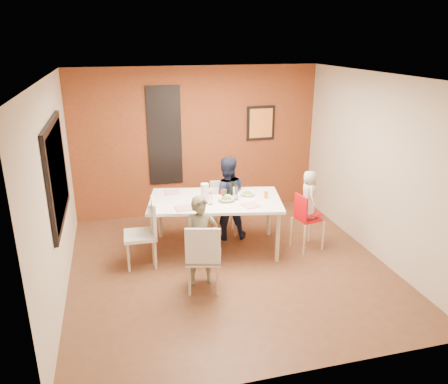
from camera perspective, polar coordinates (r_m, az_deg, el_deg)
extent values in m
plane|color=brown|center=(6.48, 0.67, -9.65)|extent=(4.50, 4.50, 0.00)
cube|color=white|center=(5.67, 0.78, 14.87)|extent=(4.50, 4.50, 0.02)
cube|color=beige|center=(8.06, -3.48, 6.54)|extent=(4.50, 0.02, 2.70)
cube|color=beige|center=(3.98, 9.29, -7.93)|extent=(4.50, 0.02, 2.70)
cube|color=beige|center=(5.80, -21.26, -0.04)|extent=(0.02, 4.50, 2.70)
cube|color=beige|center=(6.86, 19.22, 3.12)|extent=(0.02, 4.50, 2.70)
cube|color=maroon|center=(8.04, -3.45, 6.51)|extent=(4.50, 0.02, 2.70)
cube|color=black|center=(5.93, -21.01, 2.44)|extent=(0.05, 1.70, 1.30)
cube|color=black|center=(5.93, -20.87, 2.45)|extent=(0.02, 1.55, 1.15)
cube|color=silver|center=(7.90, -7.76, 7.25)|extent=(0.55, 0.03, 1.70)
cube|color=black|center=(7.90, -7.76, 7.24)|extent=(0.60, 0.03, 1.76)
cube|color=black|center=(8.26, 4.82, 8.97)|extent=(0.54, 0.03, 0.64)
cube|color=orange|center=(8.25, 4.86, 8.95)|extent=(0.44, 0.01, 0.54)
cube|color=white|center=(6.67, -1.17, -1.13)|extent=(2.18, 1.49, 0.04)
cylinder|color=#C0AE8F|center=(6.45, -9.16, -6.15)|extent=(0.07, 0.07, 0.79)
cylinder|color=#C0AE8F|center=(7.29, -8.38, -2.98)|extent=(0.07, 0.07, 0.79)
cylinder|color=#C0AE8F|center=(6.49, 7.03, -5.88)|extent=(0.07, 0.07, 0.79)
cylinder|color=#C0AE8F|center=(7.33, 5.88, -2.76)|extent=(0.07, 0.07, 0.79)
cube|color=beige|center=(5.76, -2.65, -8.54)|extent=(0.54, 0.54, 0.05)
cube|color=beige|center=(5.47, -2.78, -7.21)|extent=(0.44, 0.15, 0.50)
cylinder|color=tan|center=(6.03, -0.79, -9.70)|extent=(0.04, 0.04, 0.44)
cylinder|color=tan|center=(5.72, -0.84, -11.49)|extent=(0.04, 0.04, 0.44)
cylinder|color=tan|center=(6.04, -4.29, -9.68)|extent=(0.04, 0.04, 0.44)
cylinder|color=tan|center=(5.73, -4.54, -11.46)|extent=(0.04, 0.04, 0.44)
cube|color=white|center=(7.34, -0.01, -2.38)|extent=(0.44, 0.44, 0.05)
cube|color=white|center=(7.43, -0.27, -0.19)|extent=(0.41, 0.07, 0.46)
cylinder|color=tan|center=(7.25, -1.08, -4.55)|extent=(0.03, 0.03, 0.40)
cylinder|color=tan|center=(7.55, -1.49, -3.52)|extent=(0.03, 0.03, 0.40)
cylinder|color=tan|center=(7.31, 1.52, -4.35)|extent=(0.03, 0.03, 0.40)
cylinder|color=tan|center=(7.61, 1.00, -3.34)|extent=(0.03, 0.03, 0.40)
cube|color=silver|center=(6.43, -10.88, -5.56)|extent=(0.47, 0.47, 0.05)
cube|color=silver|center=(6.34, -9.14, -3.28)|extent=(0.06, 0.46, 0.52)
cylinder|color=#CBB197|center=(6.71, -12.43, -6.90)|extent=(0.04, 0.04, 0.45)
cylinder|color=#CBB197|center=(6.71, -9.20, -6.66)|extent=(0.04, 0.04, 0.45)
cylinder|color=#CBB197|center=(6.37, -12.38, -8.39)|extent=(0.04, 0.04, 0.45)
cylinder|color=#CBB197|center=(6.38, -8.97, -8.13)|extent=(0.04, 0.04, 0.45)
cube|color=red|center=(6.91, 10.92, -3.37)|extent=(0.37, 0.37, 0.05)
cube|color=red|center=(6.75, 10.00, -1.95)|extent=(0.09, 0.32, 0.37)
cube|color=red|center=(6.88, 10.96, -2.69)|extent=(0.37, 0.37, 0.02)
cylinder|color=beige|center=(6.99, 12.81, -5.63)|extent=(0.03, 0.03, 0.49)
cylinder|color=beige|center=(6.79, 10.44, -6.24)|extent=(0.03, 0.03, 0.49)
cylinder|color=beige|center=(7.24, 11.09, -4.59)|extent=(0.03, 0.03, 0.49)
cylinder|color=beige|center=(7.05, 8.76, -5.13)|extent=(0.03, 0.03, 0.49)
imported|color=brown|center=(5.83, -3.00, -6.38)|extent=(0.46, 0.31, 1.24)
imported|color=black|center=(7.10, 0.31, -0.79)|extent=(0.72, 0.58, 1.39)
imported|color=beige|center=(6.76, 10.97, -0.30)|extent=(0.27, 0.39, 0.74)
cube|color=silver|center=(6.32, -5.30, -2.13)|extent=(0.25, 0.25, 0.01)
cube|color=white|center=(6.97, -0.80, 0.07)|extent=(0.26, 0.26, 0.01)
cube|color=white|center=(6.42, 3.55, -1.72)|extent=(0.29, 0.29, 0.01)
cube|color=white|center=(6.98, -6.75, -0.04)|extent=(0.25, 0.25, 0.01)
imported|color=white|center=(6.57, 0.29, -0.96)|extent=(0.25, 0.25, 0.06)
imported|color=white|center=(6.82, 3.08, -0.25)|extent=(0.28, 0.28, 0.05)
cylinder|color=black|center=(6.65, 1.13, 0.23)|extent=(0.07, 0.07, 0.26)
cylinder|color=white|center=(6.43, -1.77, -0.87)|extent=(0.06, 0.06, 0.18)
cylinder|color=white|center=(6.61, 1.49, -0.13)|extent=(0.07, 0.07, 0.21)
cylinder|color=silver|center=(6.55, -2.51, -0.05)|extent=(0.12, 0.12, 0.27)
cylinder|color=red|center=(6.65, -0.10, -0.28)|extent=(0.04, 0.04, 0.15)
cylinder|color=#317828|center=(6.71, 0.18, -0.19)|extent=(0.03, 0.03, 0.13)
cylinder|color=brown|center=(6.67, -0.29, -0.34)|extent=(0.03, 0.03, 0.13)
cylinder|color=orange|center=(6.73, 5.50, -0.36)|extent=(0.06, 0.06, 0.10)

